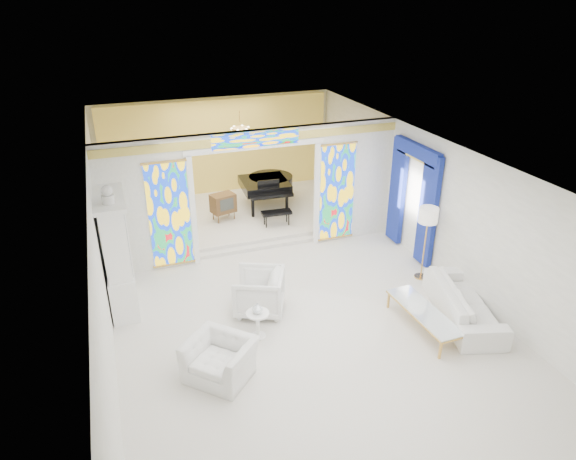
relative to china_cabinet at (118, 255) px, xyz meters
name	(u,v)px	position (x,y,z in m)	size (l,w,h in m)	color
floor	(285,292)	(3.22, -0.60, -1.17)	(12.00, 12.00, 0.00)	beige
ceiling	(284,155)	(3.22, -0.60, 1.83)	(7.00, 12.00, 0.02)	white
wall_back	(218,148)	(3.22, 5.40, 0.33)	(7.00, 0.02, 3.00)	white
wall_left	(100,256)	(-0.28, -0.60, 0.33)	(0.02, 12.00, 3.00)	white
wall_right	(434,205)	(6.72, -0.60, 0.33)	(0.02, 12.00, 3.00)	white
partition_wall	(256,187)	(3.22, 1.40, 0.48)	(7.00, 0.22, 3.00)	white
stained_glass_left	(169,215)	(1.19, 1.29, 0.13)	(0.90, 0.04, 2.40)	gold
stained_glass_right	(337,192)	(5.25, 1.29, 0.13)	(0.90, 0.04, 2.40)	gold
stained_glass_transom	(256,139)	(3.22, 1.29, 1.65)	(2.00, 0.04, 0.34)	gold
alcove_platform	(236,215)	(3.22, 3.50, -1.08)	(6.80, 3.80, 0.18)	beige
gold_curtain_back	(218,149)	(3.22, 5.28, 0.33)	(6.70, 0.10, 2.90)	#E8CB51
chandelier	(240,128)	(3.42, 3.40, 1.38)	(0.48, 0.48, 0.30)	gold
blue_drapes	(413,191)	(6.62, 0.10, 0.41)	(0.14, 1.85, 2.65)	navy
china_cabinet	(118,255)	(0.00, 0.00, 0.00)	(0.56, 1.46, 2.72)	white
armchair_left	(220,359)	(1.35, -2.67, -0.83)	(1.04, 0.91, 0.68)	silver
armchair_right	(259,292)	(2.51, -1.08, -0.74)	(0.92, 0.95, 0.86)	silver
sofa	(464,302)	(6.17, -2.64, -0.83)	(2.30, 0.90, 0.67)	white
side_table	(258,321)	(2.24, -1.88, -0.82)	(0.56, 0.56, 0.53)	white
vase	(257,308)	(2.24, -1.88, -0.54)	(0.19, 0.19, 0.20)	white
coffee_table	(424,312)	(5.22, -2.70, -0.80)	(0.60, 1.82, 0.40)	white
floor_lamp	(428,219)	(6.26, -1.06, 0.26)	(0.54, 0.54, 1.67)	gold
grand_piano	(268,184)	(4.23, 3.68, -0.34)	(1.62, 2.43, 0.96)	black
tv_console	(223,203)	(2.80, 3.13, -0.52)	(0.71, 0.57, 0.72)	brown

